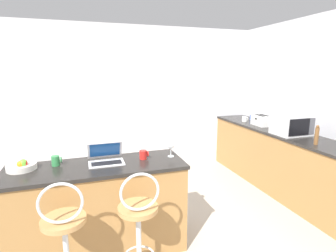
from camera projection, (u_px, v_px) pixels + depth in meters
name	position (u px, v px, depth m)	size (l,w,h in m)	color
wall_back	(125.00, 101.00, 4.64)	(12.00, 0.06, 2.60)	silver
breakfast_bar	(100.00, 209.00, 2.63)	(1.70, 0.60, 0.94)	#9E703D
counter_right	(286.00, 163.00, 3.94)	(0.61, 3.24, 0.94)	#9E703D
bar_stool_near	(66.00, 245.00, 2.04)	(0.40, 0.40, 1.06)	silver
bar_stool_far	(139.00, 231.00, 2.22)	(0.40, 0.40, 1.06)	silver
laptop	(106.00, 157.00, 2.62)	(0.34, 0.27, 0.20)	silver
microwave	(292.00, 124.00, 3.74)	(0.48, 0.38, 0.29)	silver
toaster	(261.00, 120.00, 4.36)	(0.22, 0.31, 0.18)	silver
mug_white	(245.00, 119.00, 4.70)	(0.10, 0.08, 0.09)	white
mug_green	(56.00, 161.00, 2.52)	(0.09, 0.07, 0.10)	#338447
pepper_mill	(317.00, 135.00, 3.23)	(0.05, 0.05, 0.25)	brown
mug_blue	(252.00, 117.00, 4.86)	(0.09, 0.08, 0.09)	#2D51AD
wine_glass_short	(171.00, 146.00, 2.77)	(0.08, 0.08, 0.16)	silver
fruit_bowl	(22.00, 166.00, 2.41)	(0.26, 0.26, 0.11)	silver
mug_red	(143.00, 155.00, 2.71)	(0.09, 0.08, 0.09)	red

